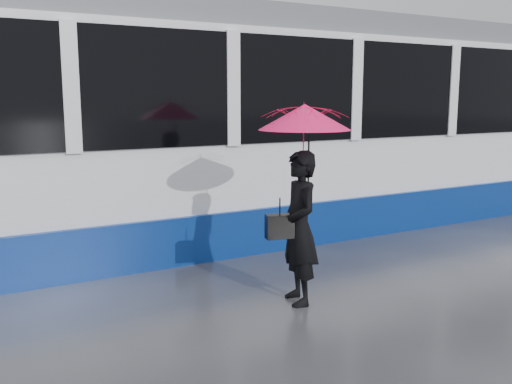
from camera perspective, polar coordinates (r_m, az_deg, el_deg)
ground at (r=6.46m, az=1.43°, el=-9.49°), size 90.00×90.00×0.00m
rails at (r=8.61m, az=-7.27°, el=-4.66°), size 34.00×1.51×0.02m
tram at (r=8.66m, az=-3.13°, el=6.39°), size 26.00×2.56×3.35m
woman at (r=5.81m, az=4.33°, el=-3.60°), size 0.50×0.65×1.58m
umbrella at (r=5.70m, az=4.86°, el=5.68°), size 1.12×1.12×1.06m
handbag at (r=5.70m, az=2.38°, el=-3.44°), size 0.30×0.19×0.42m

